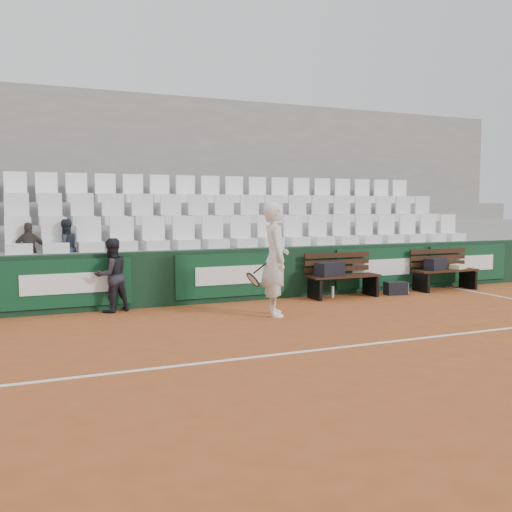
{
  "coord_description": "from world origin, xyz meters",
  "views": [
    {
      "loc": [
        -4.01,
        -6.19,
        1.82
      ],
      "look_at": [
        -0.31,
        2.4,
        1.0
      ],
      "focal_mm": 40.0,
      "sensor_mm": 36.0,
      "label": 1
    }
  ],
  "objects_px": {
    "tennis_player": "(275,259)",
    "ball_kid": "(111,275)",
    "sports_bag_left": "(330,269)",
    "spectator_b": "(29,225)",
    "bench_right": "(445,280)",
    "sports_bag_right": "(435,264)",
    "water_bottle_far": "(407,288)",
    "spectator_c": "(65,223)",
    "water_bottle_near": "(332,292)",
    "sports_bag_ground": "(396,288)",
    "bench_left": "(343,286)"
  },
  "relations": [
    {
      "from": "tennis_player",
      "to": "ball_kid",
      "type": "bearing_deg",
      "value": 150.52
    },
    {
      "from": "sports_bag_left",
      "to": "spectator_b",
      "type": "xyz_separation_m",
      "value": [
        -5.47,
        1.01,
        0.91
      ]
    },
    {
      "from": "bench_right",
      "to": "tennis_player",
      "type": "relative_size",
      "value": 0.79
    },
    {
      "from": "sports_bag_right",
      "to": "tennis_player",
      "type": "relative_size",
      "value": 0.28
    },
    {
      "from": "sports_bag_right",
      "to": "ball_kid",
      "type": "bearing_deg",
      "value": 178.49
    },
    {
      "from": "bench_right",
      "to": "water_bottle_far",
      "type": "relative_size",
      "value": 6.66
    },
    {
      "from": "bench_right",
      "to": "tennis_player",
      "type": "distance_m",
      "value": 4.83
    },
    {
      "from": "tennis_player",
      "to": "spectator_c",
      "type": "height_order",
      "value": "spectator_c"
    },
    {
      "from": "water_bottle_near",
      "to": "spectator_b",
      "type": "relative_size",
      "value": 0.23
    },
    {
      "from": "sports_bag_ground",
      "to": "spectator_c",
      "type": "xyz_separation_m",
      "value": [
        -6.37,
        1.14,
        1.39
      ]
    },
    {
      "from": "bench_right",
      "to": "sports_bag_left",
      "type": "height_order",
      "value": "sports_bag_left"
    },
    {
      "from": "bench_left",
      "to": "sports_bag_ground",
      "type": "height_order",
      "value": "bench_left"
    },
    {
      "from": "tennis_player",
      "to": "sports_bag_left",
      "type": "bearing_deg",
      "value": 33.95
    },
    {
      "from": "sports_bag_right",
      "to": "water_bottle_far",
      "type": "xyz_separation_m",
      "value": [
        -0.86,
        -0.16,
        -0.46
      ]
    },
    {
      "from": "bench_left",
      "to": "water_bottle_far",
      "type": "height_order",
      "value": "bench_left"
    },
    {
      "from": "ball_kid",
      "to": "tennis_player",
      "type": "bearing_deg",
      "value": 128.86
    },
    {
      "from": "sports_bag_ground",
      "to": "tennis_player",
      "type": "distance_m",
      "value": 3.51
    },
    {
      "from": "water_bottle_near",
      "to": "spectator_c",
      "type": "height_order",
      "value": "spectator_c"
    },
    {
      "from": "bench_left",
      "to": "water_bottle_near",
      "type": "bearing_deg",
      "value": 158.12
    },
    {
      "from": "sports_bag_right",
      "to": "ball_kid",
      "type": "relative_size",
      "value": 0.42
    },
    {
      "from": "spectator_c",
      "to": "ball_kid",
      "type": "bearing_deg",
      "value": 112.68
    },
    {
      "from": "bench_right",
      "to": "sports_bag_left",
      "type": "distance_m",
      "value": 2.91
    },
    {
      "from": "sports_bag_ground",
      "to": "water_bottle_near",
      "type": "relative_size",
      "value": 1.89
    },
    {
      "from": "bench_right",
      "to": "sports_bag_right",
      "type": "bearing_deg",
      "value": 168.48
    },
    {
      "from": "bench_right",
      "to": "spectator_c",
      "type": "bearing_deg",
      "value": 172.46
    },
    {
      "from": "bench_right",
      "to": "water_bottle_near",
      "type": "height_order",
      "value": "bench_right"
    },
    {
      "from": "bench_left",
      "to": "sports_bag_ground",
      "type": "bearing_deg",
      "value": -5.6
    },
    {
      "from": "bench_left",
      "to": "spectator_b",
      "type": "relative_size",
      "value": 1.51
    },
    {
      "from": "spectator_b",
      "to": "water_bottle_near",
      "type": "bearing_deg",
      "value": 170.12
    },
    {
      "from": "tennis_player",
      "to": "sports_bag_ground",
      "type": "bearing_deg",
      "value": 17.84
    },
    {
      "from": "water_bottle_near",
      "to": "sports_bag_right",
      "type": "bearing_deg",
      "value": -0.85
    },
    {
      "from": "tennis_player",
      "to": "sports_bag_right",
      "type": "bearing_deg",
      "value": 15.31
    },
    {
      "from": "water_bottle_far",
      "to": "spectator_b",
      "type": "height_order",
      "value": "spectator_b"
    },
    {
      "from": "spectator_c",
      "to": "bench_left",
      "type": "bearing_deg",
      "value": 151.45
    },
    {
      "from": "water_bottle_far",
      "to": "bench_left",
      "type": "bearing_deg",
      "value": 175.61
    },
    {
      "from": "sports_bag_left",
      "to": "water_bottle_far",
      "type": "xyz_separation_m",
      "value": [
        1.79,
        -0.13,
        -0.47
      ]
    },
    {
      "from": "sports_bag_right",
      "to": "spectator_b",
      "type": "bearing_deg",
      "value": 173.13
    },
    {
      "from": "sports_bag_left",
      "to": "sports_bag_right",
      "type": "xyz_separation_m",
      "value": [
        2.65,
        0.03,
        -0.01
      ]
    },
    {
      "from": "water_bottle_far",
      "to": "spectator_c",
      "type": "relative_size",
      "value": 0.22
    },
    {
      "from": "sports_bag_right",
      "to": "sports_bag_ground",
      "type": "bearing_deg",
      "value": -172.12
    },
    {
      "from": "bench_left",
      "to": "ball_kid",
      "type": "height_order",
      "value": "ball_kid"
    },
    {
      "from": "water_bottle_near",
      "to": "spectator_b",
      "type": "height_order",
      "value": "spectator_b"
    },
    {
      "from": "sports_bag_left",
      "to": "water_bottle_near",
      "type": "bearing_deg",
      "value": 30.98
    },
    {
      "from": "ball_kid",
      "to": "sports_bag_ground",
      "type": "bearing_deg",
      "value": 154.92
    },
    {
      "from": "bench_right",
      "to": "water_bottle_far",
      "type": "height_order",
      "value": "bench_right"
    },
    {
      "from": "water_bottle_far",
      "to": "spectator_b",
      "type": "relative_size",
      "value": 0.23
    },
    {
      "from": "sports_bag_right",
      "to": "water_bottle_near",
      "type": "xyz_separation_m",
      "value": [
        -2.54,
        0.04,
        -0.46
      ]
    },
    {
      "from": "bench_right",
      "to": "water_bottle_near",
      "type": "bearing_deg",
      "value": 178.24
    },
    {
      "from": "sports_bag_ground",
      "to": "sports_bag_left",
      "type": "bearing_deg",
      "value": 174.97
    },
    {
      "from": "bench_left",
      "to": "sports_bag_right",
      "type": "height_order",
      "value": "sports_bag_right"
    }
  ]
}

